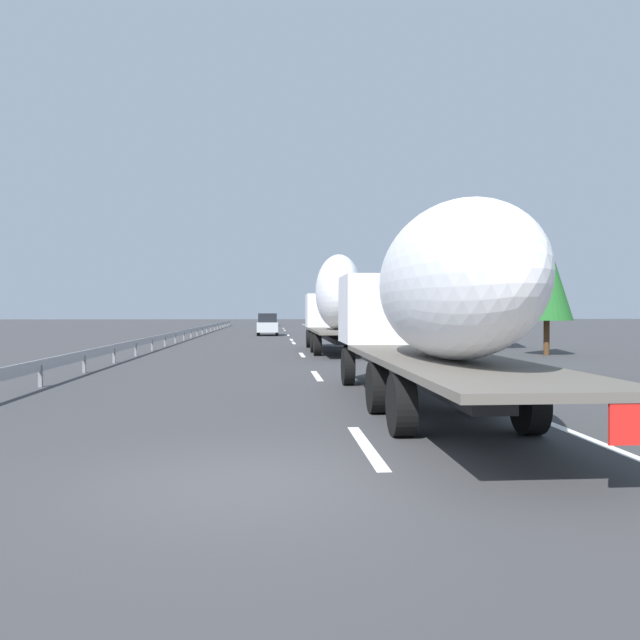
% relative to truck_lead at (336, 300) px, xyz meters
% --- Properties ---
extents(ground_plane, '(260.00, 260.00, 0.00)m').
position_rel_truck_lead_xyz_m(ground_plane, '(15.50, 3.60, -2.65)').
color(ground_plane, '#38383A').
extents(lane_stripe_0, '(3.20, 0.20, 0.01)m').
position_rel_truck_lead_xyz_m(lane_stripe_0, '(-22.50, 1.80, -2.65)').
color(lane_stripe_0, white).
rests_on(lane_stripe_0, ground_plane).
extents(lane_stripe_1, '(3.20, 0.20, 0.01)m').
position_rel_truck_lead_xyz_m(lane_stripe_1, '(-11.71, 1.80, -2.65)').
color(lane_stripe_1, white).
rests_on(lane_stripe_1, ground_plane).
extents(lane_stripe_2, '(3.20, 0.20, 0.01)m').
position_rel_truck_lead_xyz_m(lane_stripe_2, '(-1.70, 1.80, -2.65)').
color(lane_stripe_2, white).
rests_on(lane_stripe_2, ground_plane).
extents(lane_stripe_3, '(3.20, 0.20, 0.01)m').
position_rel_truck_lead_xyz_m(lane_stripe_3, '(10.01, 1.80, -2.65)').
color(lane_stripe_3, white).
rests_on(lane_stripe_3, ground_plane).
extents(lane_stripe_4, '(3.20, 0.20, 0.01)m').
position_rel_truck_lead_xyz_m(lane_stripe_4, '(14.84, 1.80, -2.65)').
color(lane_stripe_4, white).
rests_on(lane_stripe_4, ground_plane).
extents(lane_stripe_5, '(3.20, 0.20, 0.01)m').
position_rel_truck_lead_xyz_m(lane_stripe_5, '(23.89, 1.80, -2.65)').
color(lane_stripe_5, white).
rests_on(lane_stripe_5, ground_plane).
extents(lane_stripe_6, '(3.20, 0.20, 0.01)m').
position_rel_truck_lead_xyz_m(lane_stripe_6, '(38.55, 1.80, -2.65)').
color(lane_stripe_6, white).
rests_on(lane_stripe_6, ground_plane).
extents(lane_stripe_7, '(3.20, 0.20, 0.01)m').
position_rel_truck_lead_xyz_m(lane_stripe_7, '(47.21, 1.80, -2.65)').
color(lane_stripe_7, white).
rests_on(lane_stripe_7, ground_plane).
extents(edge_line_right, '(110.00, 0.20, 0.01)m').
position_rel_truck_lead_xyz_m(edge_line_right, '(20.50, -1.90, -2.65)').
color(edge_line_right, white).
rests_on(edge_line_right, ground_plane).
extents(truck_lead, '(12.50, 2.55, 4.87)m').
position_rel_truck_lead_xyz_m(truck_lead, '(0.00, 0.00, 0.00)').
color(truck_lead, silver).
rests_on(truck_lead, ground_plane).
extents(truck_trailing, '(13.86, 2.55, 4.05)m').
position_rel_truck_lead_xyz_m(truck_trailing, '(-19.36, 0.00, -0.30)').
color(truck_trailing, silver).
rests_on(truck_trailing, ground_plane).
extents(car_silver_hatch, '(4.23, 1.83, 1.93)m').
position_rel_truck_lead_xyz_m(car_silver_hatch, '(23.57, 3.61, -1.69)').
color(car_silver_hatch, '#ADB2B7').
rests_on(car_silver_hatch, ground_plane).
extents(car_black_suv, '(4.56, 1.72, 1.77)m').
position_rel_truck_lead_xyz_m(car_black_suv, '(62.06, 3.56, -1.74)').
color(car_black_suv, black).
rests_on(car_black_suv, ground_plane).
extents(road_sign, '(0.10, 0.90, 2.93)m').
position_rel_truck_lead_xyz_m(road_sign, '(20.53, -3.10, -0.62)').
color(road_sign, gray).
rests_on(road_sign, ground_plane).
extents(tree_0, '(2.63, 2.63, 5.52)m').
position_rel_truck_lead_xyz_m(tree_0, '(48.77, -9.73, 0.96)').
color(tree_0, '#472D19').
rests_on(tree_0, ground_plane).
extents(tree_1, '(2.42, 2.42, 5.66)m').
position_rel_truck_lead_xyz_m(tree_1, '(-2.83, -9.81, 1.00)').
color(tree_1, '#472D19').
rests_on(tree_1, ground_plane).
extents(tree_2, '(2.40, 2.40, 6.42)m').
position_rel_truck_lead_xyz_m(tree_2, '(2.99, -9.73, 1.33)').
color(tree_2, '#472D19').
rests_on(tree_2, ground_plane).
extents(tree_4, '(2.71, 2.71, 6.92)m').
position_rel_truck_lead_xyz_m(tree_4, '(59.90, -8.20, 1.56)').
color(tree_4, '#472D19').
rests_on(tree_4, ground_plane).
extents(guardrail_median, '(94.00, 0.10, 0.76)m').
position_rel_truck_lead_xyz_m(guardrail_median, '(18.50, 9.60, -2.07)').
color(guardrail_median, '#9EA0A5').
rests_on(guardrail_median, ground_plane).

